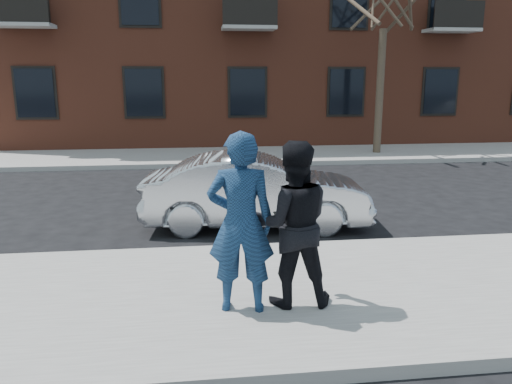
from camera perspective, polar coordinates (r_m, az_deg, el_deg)
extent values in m
plane|color=black|center=(6.81, 10.11, -11.03)|extent=(100.00, 100.00, 0.00)
cube|color=gray|center=(6.57, 10.79, -11.30)|extent=(50.00, 3.50, 0.15)
cube|color=#999691|center=(8.17, 6.96, -6.22)|extent=(50.00, 0.10, 0.15)
cube|color=gray|center=(17.50, -0.68, 4.19)|extent=(50.00, 3.50, 0.15)
cube|color=#999691|center=(15.73, 0.05, 3.19)|extent=(50.00, 0.10, 0.15)
cube|color=brown|center=(24.47, 2.37, 20.60)|extent=(24.00, 10.00, 12.00)
cube|color=black|center=(19.69, -23.93, 10.29)|extent=(1.30, 0.06, 1.70)
cube|color=black|center=(19.76, 10.27, 11.18)|extent=(1.30, 0.06, 1.70)
cube|color=black|center=(19.93, 10.66, 20.41)|extent=(1.30, 0.06, 1.70)
cylinder|color=#382A21|center=(18.11, 13.96, 11.03)|extent=(0.26, 0.26, 4.20)
imported|color=#B7BABF|center=(9.26, 0.04, 0.10)|extent=(4.27, 1.81, 1.37)
imported|color=navy|center=(5.53, -1.77, -3.56)|extent=(0.81, 0.59, 2.05)
cube|color=black|center=(5.67, -2.20, 0.10)|extent=(0.09, 0.14, 0.08)
imported|color=black|center=(5.72, 4.18, -3.68)|extent=(0.97, 0.77, 1.92)
cube|color=black|center=(5.86, 2.48, -2.66)|extent=(0.09, 0.14, 0.06)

